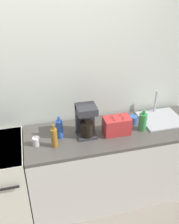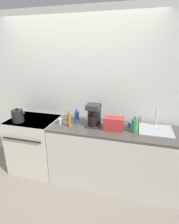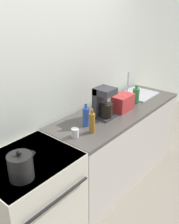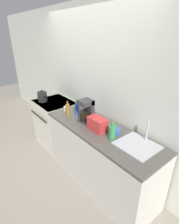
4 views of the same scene
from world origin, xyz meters
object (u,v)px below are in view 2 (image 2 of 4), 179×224
at_px(bottle_blue, 77,117).
at_px(bottle_green, 135,126).
at_px(cup_blue, 131,125).
at_px(toaster, 114,124).
at_px(stove, 36,143).
at_px(bottle_amber, 69,120).
at_px(coffee_maker, 94,115).
at_px(cup_white, 61,121).
at_px(kettle, 18,116).

bearing_deg(bottle_blue, bottle_green, -4.91).
xyz_separation_m(bottle_green, cup_blue, (-0.05, 0.14, -0.05)).
xyz_separation_m(toaster, cup_blue, (0.24, 0.13, -0.05)).
distance_m(stove, bottle_amber, 0.89).
xyz_separation_m(bottle_blue, bottle_amber, (-0.07, -0.13, 0.00)).
xyz_separation_m(stove, bottle_blue, (0.76, 0.02, 0.55)).
bearing_deg(cup_blue, bottle_amber, -167.37).
bearing_deg(bottle_green, bottle_amber, -176.29).
distance_m(toaster, bottle_blue, 0.58).
height_order(coffee_maker, bottle_amber, coffee_maker).
height_order(bottle_amber, cup_white, bottle_amber).
height_order(cup_white, cup_blue, cup_blue).
xyz_separation_m(kettle, toaster, (1.49, 0.11, -0.01)).
xyz_separation_m(stove, coffee_maker, (1.02, 0.01, 0.62)).
xyz_separation_m(stove, cup_white, (0.52, -0.05, 0.49)).
bearing_deg(coffee_maker, cup_white, -173.62).
bearing_deg(kettle, toaster, 4.28).
distance_m(kettle, bottle_amber, 0.84).
relative_size(toaster, bottle_amber, 1.12).
bearing_deg(bottle_green, bottle_blue, 175.09).
height_order(coffee_maker, bottle_blue, coffee_maker).
bearing_deg(bottle_green, stove, 178.17).
relative_size(kettle, cup_blue, 2.42).
relative_size(coffee_maker, bottle_amber, 1.40).
relative_size(toaster, cup_blue, 2.85).
relative_size(kettle, bottle_amber, 0.95).
bearing_deg(bottle_amber, toaster, 5.85).
height_order(stove, cup_white, cup_white).
distance_m(stove, cup_blue, 1.65).
height_order(coffee_maker, bottle_green, coffee_maker).
height_order(stove, coffee_maker, coffee_maker).
relative_size(stove, toaster, 3.40).
height_order(toaster, bottle_amber, bottle_amber).
bearing_deg(toaster, bottle_blue, 173.26).
distance_m(kettle, cup_blue, 1.74).
relative_size(bottle_green, bottle_amber, 0.95).
xyz_separation_m(bottle_green, bottle_amber, (-0.93, -0.06, 0.00)).
distance_m(stove, bottle_blue, 0.94).
height_order(kettle, toaster, kettle).
distance_m(stove, toaster, 1.44).
height_order(stove, bottle_blue, bottle_blue).
distance_m(bottle_green, cup_blue, 0.15).
bearing_deg(stove, coffee_maker, 0.48).
bearing_deg(toaster, stove, 178.03).
bearing_deg(bottle_blue, bottle_amber, -117.30).
bearing_deg(coffee_maker, bottle_green, -5.81).
relative_size(kettle, cup_white, 2.79).
relative_size(bottle_green, bottle_blue, 0.96).
relative_size(bottle_blue, bottle_amber, 0.99).
height_order(stove, kettle, kettle).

